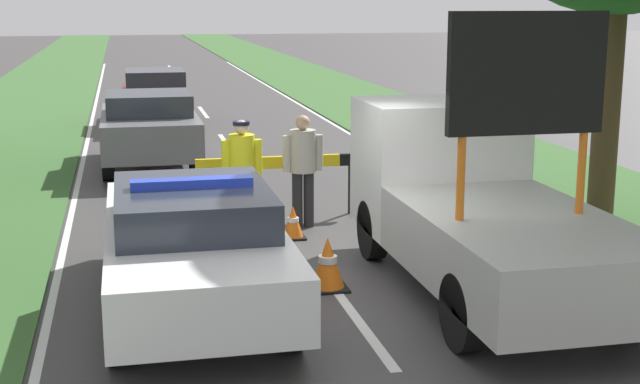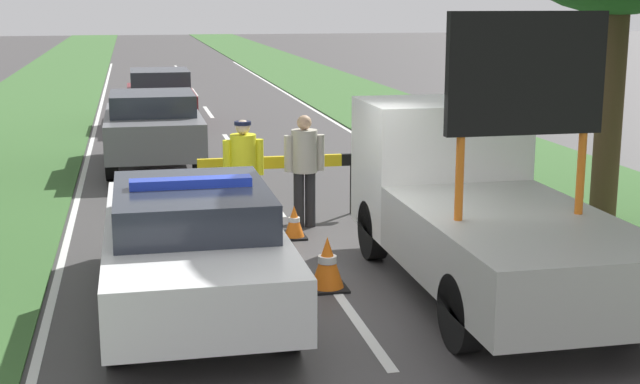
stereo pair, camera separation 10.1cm
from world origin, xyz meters
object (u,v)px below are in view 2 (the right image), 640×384
pedestrian_civilian (304,162)px  work_truck (475,203)px  traffic_cone_centre_front (327,263)px  traffic_cone_near_police (294,222)px  police_car (192,242)px  queued_car_wagon_maroon (160,96)px  police_officer (243,166)px  road_barrier (285,167)px  queued_car_suv_grey (153,127)px

pedestrian_civilian → work_truck: bearing=-67.2°
pedestrian_civilian → traffic_cone_centre_front: (-0.31, -3.04, -0.70)m
traffic_cone_near_police → police_car: bearing=-121.7°
police_car → work_truck: 3.46m
traffic_cone_centre_front → queued_car_wagon_maroon: (-1.46, 15.26, 0.48)m
police_car → traffic_cone_near_police: police_car is taller
police_officer → traffic_cone_centre_front: bearing=93.2°
police_officer → pedestrian_civilian: (0.95, 0.07, 0.01)m
police_car → work_truck: bearing=-0.3°
police_officer → traffic_cone_centre_front: (0.64, -2.97, -0.69)m
police_officer → traffic_cone_near_police: 1.17m
police_car → police_officer: 3.43m
road_barrier → police_officer: 1.10m
police_officer → queued_car_wagon_maroon: (-0.82, 12.29, -0.21)m
police_officer → queued_car_suv_grey: (-1.19, 5.69, -0.17)m
traffic_cone_near_police → queued_car_suv_grey: 6.56m
police_car → police_officer: bearing=71.0°
work_truck → police_car: bearing=5.7°
road_barrier → queued_car_suv_grey: size_ratio=0.68×
police_car → queued_car_wagon_maroon: queued_car_wagon_maroon is taller
pedestrian_civilian → police_car: bearing=-122.2°
road_barrier → queued_car_suv_grey: 5.29m
traffic_cone_near_police → queued_car_suv_grey: (-1.86, 6.26, 0.60)m
road_barrier → queued_car_suv_grey: bearing=115.0°
police_officer → queued_car_suv_grey: size_ratio=0.41×
police_officer → traffic_cone_centre_front: 3.12m
police_officer → queued_car_wagon_maroon: size_ratio=0.38×
queued_car_wagon_maroon → pedestrian_civilian: bearing=98.2°
road_barrier → traffic_cone_centre_front: road_barrier is taller
police_car → traffic_cone_centre_front: 1.73m
police_officer → traffic_cone_near_police: police_officer is taller
police_officer → queued_car_wagon_maroon: police_officer is taller
pedestrian_civilian → queued_car_suv_grey: pedestrian_civilian is taller
traffic_cone_centre_front → queued_car_wagon_maroon: 15.34m
police_car → pedestrian_civilian: (1.95, 3.34, 0.26)m
traffic_cone_near_police → queued_car_wagon_maroon: queued_car_wagon_maroon is taller
traffic_cone_centre_front → queued_car_suv_grey: (-1.83, 8.66, 0.52)m
police_officer → queued_car_suv_grey: 5.82m
police_car → road_barrier: police_car is taller
work_truck → queued_car_wagon_maroon: size_ratio=1.18×
road_barrier → queued_car_wagon_maroon: size_ratio=0.63×
pedestrian_civilian → queued_car_suv_grey: bearing=108.9°
work_truck → traffic_cone_near_police: 3.25m
work_truck → traffic_cone_near_police: bearing=-51.7°
traffic_cone_near_police → police_officer: bearing=139.5°
police_officer → traffic_cone_near_police: (0.67, -0.57, -0.77)m
police_officer → queued_car_wagon_maroon: 12.32m
pedestrian_civilian → traffic_cone_centre_front: size_ratio=2.65×
work_truck → queued_car_suv_grey: 9.58m
police_officer → pedestrian_civilian: size_ratio=0.98×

